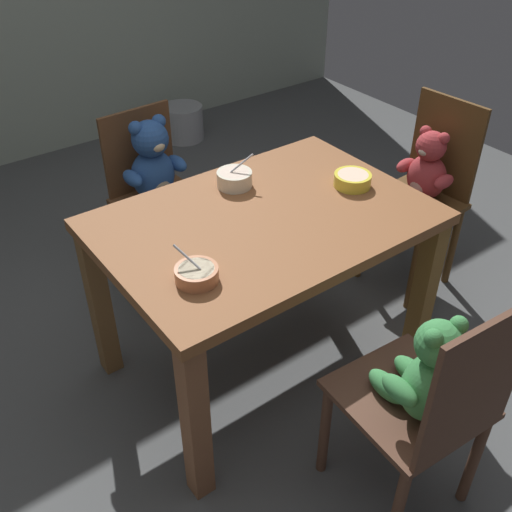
% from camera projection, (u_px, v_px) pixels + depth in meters
% --- Properties ---
extents(ground_plane, '(5.20, 5.20, 0.04)m').
position_uv_depth(ground_plane, '(263.00, 364.00, 2.61)').
color(ground_plane, '#494B4C').
extents(dining_table, '(1.19, 0.82, 0.74)m').
position_uv_depth(dining_table, '(264.00, 243.00, 2.23)').
color(dining_table, brown).
rests_on(dining_table, ground_plane).
extents(teddy_chair_far_center, '(0.41, 0.40, 0.86)m').
position_uv_depth(teddy_chair_far_center, '(155.00, 177.00, 2.75)').
color(teddy_chair_far_center, brown).
rests_on(teddy_chair_far_center, ground_plane).
extents(teddy_chair_near_front, '(0.43, 0.44, 0.93)m').
position_uv_depth(teddy_chair_near_front, '(428.00, 388.00, 1.75)').
color(teddy_chair_near_front, '#503224').
rests_on(teddy_chair_near_front, ground_plane).
extents(teddy_chair_near_right, '(0.39, 0.41, 0.92)m').
position_uv_depth(teddy_chair_near_right, '(424.00, 181.00, 2.77)').
color(teddy_chair_near_right, '#513519').
rests_on(teddy_chair_near_right, ground_plane).
extents(porridge_bowl_yellow_near_right, '(0.15, 0.15, 0.05)m').
position_uv_depth(porridge_bowl_yellow_near_right, '(352.00, 180.00, 2.32)').
color(porridge_bowl_yellow_near_right, yellow).
rests_on(porridge_bowl_yellow_near_right, dining_table).
extents(porridge_bowl_cream_far_center, '(0.14, 0.14, 0.13)m').
position_uv_depth(porridge_bowl_cream_far_center, '(235.00, 179.00, 2.32)').
color(porridge_bowl_cream_far_center, beige).
rests_on(porridge_bowl_cream_far_center, dining_table).
extents(porridge_bowl_terracotta_near_left, '(0.14, 0.14, 0.12)m').
position_uv_depth(porridge_bowl_terracotta_near_left, '(197.00, 274.00, 1.84)').
color(porridge_bowl_terracotta_near_left, '#B7704A').
rests_on(porridge_bowl_terracotta_near_left, dining_table).
extents(metal_pail, '(0.29, 0.29, 0.25)m').
position_uv_depth(metal_pail, '(183.00, 122.00, 4.34)').
color(metal_pail, '#93969B').
rests_on(metal_pail, ground_plane).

